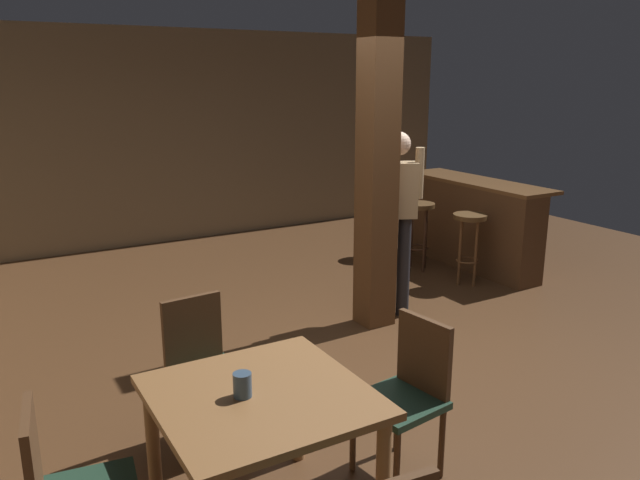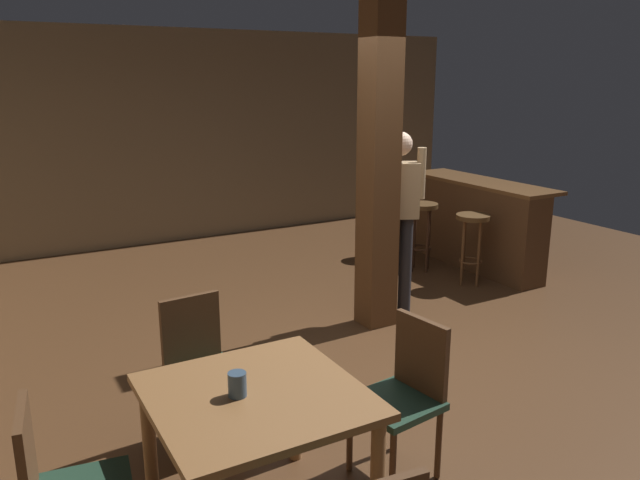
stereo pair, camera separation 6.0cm
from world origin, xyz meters
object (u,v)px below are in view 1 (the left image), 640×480
at_px(chair_north, 202,363).
at_px(bar_stool_near, 469,232).
at_px(chair_east, 408,389).
at_px(bar_stool_mid, 419,220).
at_px(bar_stool_far, 390,212).
at_px(standing_person, 397,211).
at_px(bar_counter, 469,223).
at_px(dining_table, 261,415).
at_px(napkin_cup, 242,385).

bearing_deg(chair_north, bar_stool_near, 22.31).
height_order(chair_east, bar_stool_mid, chair_east).
distance_m(chair_east, bar_stool_mid, 3.88).
distance_m(chair_north, bar_stool_far, 4.43).
height_order(standing_person, bar_counter, standing_person).
relative_size(standing_person, bar_stool_far, 2.36).
bearing_deg(chair_east, bar_stool_near, 41.56).
relative_size(bar_counter, bar_stool_near, 2.57).
bearing_deg(bar_stool_mid, standing_person, -136.89).
distance_m(chair_east, bar_counter, 4.21).
distance_m(standing_person, bar_stool_far, 2.12).
relative_size(chair_east, bar_stool_near, 1.15).
bearing_deg(dining_table, bar_stool_near, 33.61).
bearing_deg(bar_stool_mid, bar_stool_far, 82.21).
relative_size(standing_person, bar_stool_near, 2.23).
distance_m(bar_counter, bar_stool_far, 0.99).
relative_size(chair_north, bar_stool_far, 1.22).
height_order(chair_north, bar_stool_mid, chair_north).
bearing_deg(bar_counter, chair_north, -153.87).
xyz_separation_m(bar_counter, bar_stool_mid, (-0.63, 0.15, 0.08)).
bearing_deg(dining_table, bar_counter, 35.52).
xyz_separation_m(napkin_cup, bar_counter, (4.10, 2.85, -0.28)).
xyz_separation_m(standing_person, bar_stool_near, (1.24, 0.35, -0.42)).
distance_m(chair_east, standing_person, 2.46).
xyz_separation_m(chair_north, napkin_cup, (-0.11, -0.89, 0.29)).
relative_size(bar_stool_near, bar_stool_mid, 0.98).
bearing_deg(standing_person, bar_stool_far, 55.08).
distance_m(dining_table, chair_east, 0.91).
distance_m(chair_north, chair_east, 1.25).
relative_size(dining_table, bar_stool_far, 1.35).
bearing_deg(bar_counter, bar_stool_mid, 166.60).
xyz_separation_m(dining_table, chair_north, (0.02, 0.90, -0.11)).
height_order(standing_person, bar_stool_mid, standing_person).
distance_m(chair_north, bar_stool_mid, 3.97).
distance_m(napkin_cup, standing_person, 3.09).
height_order(dining_table, chair_east, chair_east).
bearing_deg(chair_east, bar_stool_far, 55.05).
bearing_deg(bar_counter, bar_stool_far, 123.23).
distance_m(napkin_cup, bar_counter, 5.00).
xyz_separation_m(dining_table, bar_stool_mid, (3.38, 3.01, -0.03)).
relative_size(standing_person, bar_counter, 0.87).
relative_size(chair_north, napkin_cup, 7.51).
height_order(bar_stool_mid, bar_stool_far, bar_stool_mid).
bearing_deg(chair_east, chair_north, 134.98).
height_order(dining_table, napkin_cup, napkin_cup).
distance_m(bar_stool_mid, bar_stool_far, 0.68).
bearing_deg(bar_stool_mid, bar_stool_near, -77.30).
bearing_deg(napkin_cup, chair_east, 0.41).
xyz_separation_m(chair_east, bar_counter, (3.11, 2.84, 0.01)).
xyz_separation_m(chair_north, chair_east, (0.89, -0.89, 0.00)).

